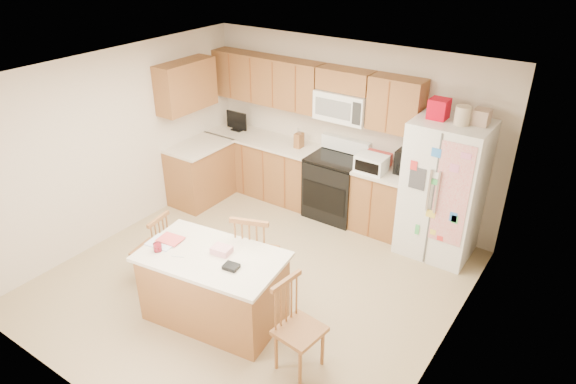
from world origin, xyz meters
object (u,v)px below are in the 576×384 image
Objects in this scene: island at (214,286)px; windsor_chair_left at (153,250)px; windsor_chair_right at (298,329)px; refrigerator at (443,188)px; windsor_chair_back at (255,255)px; stove at (335,186)px.

island is 1.05m from windsor_chair_left.
island is at bearing 176.29° from windsor_chair_right.
windsor_chair_right is at bearing -98.23° from refrigerator.
windsor_chair_left is 0.85× the size of windsor_chair_back.
refrigerator is at bearing -2.30° from stove.
windsor_chair_left is 0.93× the size of windsor_chair_right.
refrigerator reaches higher than stove.
windsor_chair_right is at bearing -3.71° from island.
windsor_chair_right is (1.18, -2.77, -0.01)m from stove.
stove reaches higher than windsor_chair_left.
windsor_chair_back is (0.09, 0.61, 0.09)m from island.
windsor_chair_left is 2.17m from windsor_chair_right.
windsor_chair_back is 1.24m from windsor_chair_right.
windsor_chair_left is 1.24m from windsor_chair_back.
stove is 2.10m from windsor_chair_back.
windsor_chair_left is (-1.04, 0.10, 0.01)m from island.
refrigerator reaches higher than windsor_chair_left.
island is at bearing -88.86° from stove.
refrigerator is 3.08m from island.
refrigerator is at bearing 81.77° from windsor_chair_right.
island is at bearing -98.15° from windsor_chair_back.
stove is at bearing 91.14° from island.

